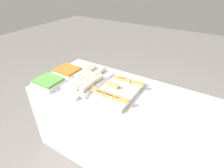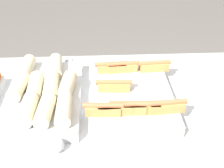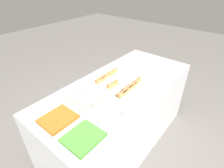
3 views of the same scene
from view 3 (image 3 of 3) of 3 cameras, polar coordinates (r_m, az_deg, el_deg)
name	(u,v)px [view 3 (image 3 of 3)]	position (r m, az deg, el deg)	size (l,w,h in m)	color
ground_plane	(119,139)	(2.43, 2.19, -17.45)	(12.00, 12.00, 0.00)	slate
counter	(119,115)	(2.12, 2.44, -10.01)	(1.89, 0.84, 0.86)	silver
tray_hotdogs	(117,85)	(1.79, 1.76, -0.23)	(0.40, 0.52, 0.10)	silver
tray_wraps	(92,101)	(1.57, -6.47, -5.55)	(0.31, 0.53, 0.11)	silver
tray_side_front	(84,140)	(1.28, -9.20, -17.59)	(0.27, 0.24, 0.07)	silver
tray_side_back	(59,121)	(1.44, -17.03, -11.57)	(0.27, 0.24, 0.07)	silver
serving_spoon_near	(123,113)	(1.47, 3.66, -9.52)	(0.24, 0.05, 0.05)	#B2B5BA
serving_spoon_far	(76,88)	(1.81, -11.82, -1.22)	(0.25, 0.05, 0.05)	#B2B5BA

